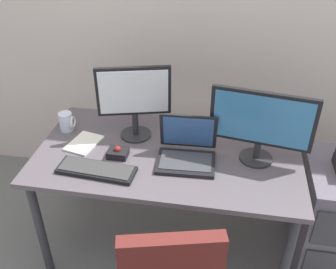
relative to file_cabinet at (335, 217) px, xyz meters
name	(u,v)px	position (x,y,z in m)	size (l,w,h in m)	color
ground_plane	(168,241)	(-0.99, -0.05, -0.34)	(8.00, 8.00, 0.00)	slate
desk	(168,163)	(-0.99, -0.05, 0.31)	(1.47, 0.80, 0.72)	#524A51
file_cabinet	(335,217)	(0.00, 0.00, 0.00)	(0.42, 0.53, 0.68)	#5B5563
monitor_main	(261,123)	(-0.51, -0.03, 0.61)	(0.53, 0.18, 0.41)	#262628
monitor_side	(134,97)	(-1.21, 0.09, 0.64)	(0.41, 0.18, 0.44)	#262628
keyboard	(96,170)	(-1.33, -0.28, 0.39)	(0.42, 0.17, 0.03)	black
laptop	(187,151)	(-0.88, -0.09, 0.44)	(0.32, 0.28, 0.24)	black
trackball_mouse	(118,153)	(-1.26, -0.13, 0.40)	(0.11, 0.09, 0.07)	black
coffee_mug	(67,122)	(-1.63, 0.08, 0.44)	(0.09, 0.08, 0.12)	silver
paper_notepad	(84,143)	(-1.48, -0.05, 0.39)	(0.15, 0.21, 0.01)	white
cell_phone	(203,133)	(-0.81, 0.17, 0.39)	(0.07, 0.14, 0.01)	black
banana	(230,126)	(-0.66, 0.26, 0.40)	(0.19, 0.04, 0.04)	yellow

